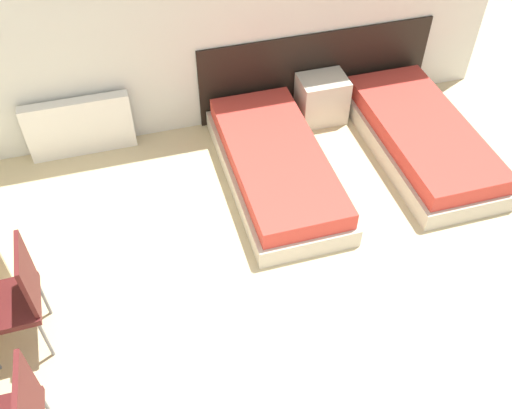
{
  "coord_description": "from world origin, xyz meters",
  "views": [
    {
      "loc": [
        -0.84,
        -0.74,
        3.7
      ],
      "look_at": [
        0.0,
        2.19,
        0.55
      ],
      "focal_mm": 40.0,
      "sensor_mm": 36.0,
      "label": 1
    }
  ],
  "objects_px": {
    "bed_near_window": "(276,166)",
    "bed_near_door": "(421,138)",
    "chair_near_laptop": "(15,296)",
    "nightstand": "(322,99)"
  },
  "relations": [
    {
      "from": "bed_near_door",
      "to": "chair_near_laptop",
      "type": "distance_m",
      "value": 3.86
    },
    {
      "from": "bed_near_window",
      "to": "chair_near_laptop",
      "type": "bearing_deg",
      "value": -153.06
    },
    {
      "from": "bed_near_door",
      "to": "nightstand",
      "type": "height_order",
      "value": "nightstand"
    },
    {
      "from": "bed_near_door",
      "to": "chair_near_laptop",
      "type": "bearing_deg",
      "value": -163.1
    },
    {
      "from": "bed_near_window",
      "to": "bed_near_door",
      "type": "xyz_separation_m",
      "value": [
        1.48,
        0.0,
        0.0
      ]
    },
    {
      "from": "bed_near_window",
      "to": "bed_near_door",
      "type": "relative_size",
      "value": 1.0
    },
    {
      "from": "chair_near_laptop",
      "to": "bed_near_window",
      "type": "bearing_deg",
      "value": 26.07
    },
    {
      "from": "bed_near_window",
      "to": "bed_near_door",
      "type": "height_order",
      "value": "same"
    },
    {
      "from": "bed_near_window",
      "to": "chair_near_laptop",
      "type": "xyz_separation_m",
      "value": [
        -2.2,
        -1.12,
        0.35
      ]
    },
    {
      "from": "chair_near_laptop",
      "to": "bed_near_door",
      "type": "bearing_deg",
      "value": 16.03
    }
  ]
}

